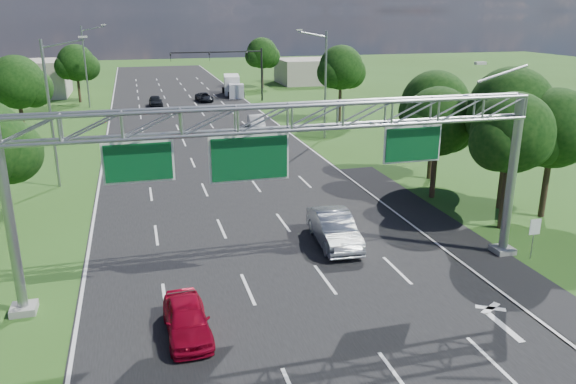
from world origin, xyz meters
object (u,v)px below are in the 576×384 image
object	(u,v)px
silver_sedan	(334,229)
regulatory_sign	(535,230)
red_coupe	(187,319)
sign_gantry	(291,131)
traffic_signal	(236,63)
box_truck	(233,86)

from	to	relation	value
silver_sedan	regulatory_sign	bearing A→B (deg)	-22.50
regulatory_sign	red_coupe	size ratio (longest dim) A/B	0.52
sign_gantry	red_coupe	distance (m)	8.73
regulatory_sign	red_coupe	distance (m)	17.32
sign_gantry	regulatory_sign	world-z (taller)	sign_gantry
traffic_signal	red_coupe	size ratio (longest dim) A/B	3.05
regulatory_sign	traffic_signal	distance (m)	54.37
traffic_signal	box_truck	distance (m)	7.18
sign_gantry	box_truck	distance (m)	59.81
box_truck	silver_sedan	bearing A→B (deg)	-86.70
sign_gantry	regulatory_sign	bearing A→B (deg)	-4.83
red_coupe	box_truck	distance (m)	63.81
traffic_signal	red_coupe	bearing A→B (deg)	-102.19
red_coupe	box_truck	world-z (taller)	box_truck
traffic_signal	silver_sedan	xyz separation A→B (m)	(-3.88, -49.66, -4.31)
traffic_signal	red_coupe	xyz separation A→B (m)	(-12.20, -56.47, -4.48)
silver_sedan	box_truck	bearing A→B (deg)	89.33
regulatory_sign	traffic_signal	xyz separation A→B (m)	(-4.92, 54.02, 3.66)
regulatory_sign	silver_sedan	size ratio (longest dim) A/B	0.40
sign_gantry	box_truck	world-z (taller)	sign_gantry
traffic_signal	sign_gantry	bearing A→B (deg)	-97.68
silver_sedan	box_truck	distance (m)	55.89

